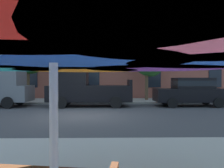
{
  "coord_description": "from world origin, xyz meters",
  "views": [
    {
      "loc": [
        1.22,
        -10.57,
        1.66
      ],
      "look_at": [
        1.5,
        3.2,
        1.4
      ],
      "focal_mm": 37.01,
      "sensor_mm": 36.0,
      "label": 1
    }
  ],
  "objects": [
    {
      "name": "sidewalk_far",
      "position": [
        0.0,
        6.8,
        0.06
      ],
      "size": [
        56.0,
        3.6,
        0.12
      ],
      "primitive_type": "cube",
      "color": "#9E998E",
      "rests_on": "ground"
    },
    {
      "name": "apartment_building",
      "position": [
        0.0,
        14.99,
        8.0
      ],
      "size": [
        47.03,
        12.08,
        16.0
      ],
      "color": "#934C3D",
      "rests_on": "ground"
    },
    {
      "name": "pickup_black",
      "position": [
        -0.1,
        3.7,
        1.03
      ],
      "size": [
        5.1,
        2.12,
        2.2
      ],
      "color": "black",
      "rests_on": "ground"
    },
    {
      "name": "street_tree_middle",
      "position": [
        4.36,
        6.96,
        2.98
      ],
      "size": [
        2.37,
        2.47,
        4.16
      ],
      "color": "brown",
      "rests_on": "ground"
    },
    {
      "name": "patio_umbrella",
      "position": [
        0.85,
        -9.0,
        2.03
      ],
      "size": [
        3.91,
        3.91,
        2.36
      ],
      "color": "silver",
      "rests_on": "ground"
    },
    {
      "name": "street_tree_left",
      "position": [
        -4.63,
        6.72,
        3.24
      ],
      "size": [
        2.51,
        2.66,
        4.64
      ],
      "color": "brown",
      "rests_on": "ground"
    },
    {
      "name": "sedan_black",
      "position": [
        6.44,
        3.7,
        0.95
      ],
      "size": [
        4.4,
        1.98,
        1.78
      ],
      "color": "black",
      "rests_on": "ground"
    },
    {
      "name": "ground_plane",
      "position": [
        0.0,
        0.0,
        0.0
      ],
      "size": [
        120.0,
        120.0,
        0.0
      ],
      "primitive_type": "plane",
      "color": "#424244"
    }
  ]
}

